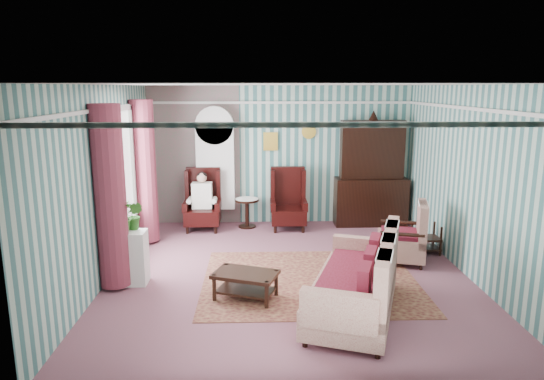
{
  "coord_description": "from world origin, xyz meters",
  "views": [
    {
      "loc": [
        -0.49,
        -7.14,
        2.87
      ],
      "look_at": [
        -0.24,
        0.6,
        1.22
      ],
      "focal_mm": 32.0,
      "sensor_mm": 36.0,
      "label": 1
    }
  ],
  "objects_px": {
    "floral_armchair": "(401,234)",
    "coffee_table": "(246,286)",
    "wingback_right": "(288,199)",
    "nest_table": "(426,238)",
    "plant_stand": "(128,258)",
    "seated_woman": "(202,202)",
    "bookcase": "(216,172)",
    "dresser_hutch": "(372,170)",
    "round_side_table": "(247,213)",
    "sofa": "(354,276)",
    "wingback_left": "(202,200)"
  },
  "relations": [
    {
      "from": "floral_armchair",
      "to": "coffee_table",
      "type": "height_order",
      "value": "floral_armchair"
    },
    {
      "from": "wingback_right",
      "to": "nest_table",
      "type": "distance_m",
      "value": 2.81
    },
    {
      "from": "floral_armchair",
      "to": "plant_stand",
      "type": "bearing_deg",
      "value": 115.49
    },
    {
      "from": "nest_table",
      "to": "seated_woman",
      "type": "bearing_deg",
      "value": 159.15
    },
    {
      "from": "bookcase",
      "to": "seated_woman",
      "type": "relative_size",
      "value": 1.9
    },
    {
      "from": "seated_woman",
      "to": "plant_stand",
      "type": "bearing_deg",
      "value": -106.22
    },
    {
      "from": "dresser_hutch",
      "to": "nest_table",
      "type": "relative_size",
      "value": 4.37
    },
    {
      "from": "bookcase",
      "to": "round_side_table",
      "type": "xyz_separation_m",
      "value": [
        0.65,
        -0.24,
        -0.82
      ]
    },
    {
      "from": "nest_table",
      "to": "wingback_right",
      "type": "bearing_deg",
      "value": 146.25
    },
    {
      "from": "floral_armchair",
      "to": "round_side_table",
      "type": "bearing_deg",
      "value": 66.02
    },
    {
      "from": "plant_stand",
      "to": "round_side_table",
      "type": "bearing_deg",
      "value": 59.62
    },
    {
      "from": "dresser_hutch",
      "to": "sofa",
      "type": "relative_size",
      "value": 1.09
    },
    {
      "from": "bookcase",
      "to": "wingback_right",
      "type": "relative_size",
      "value": 1.79
    },
    {
      "from": "wingback_right",
      "to": "plant_stand",
      "type": "relative_size",
      "value": 1.56
    },
    {
      "from": "bookcase",
      "to": "floral_armchair",
      "type": "height_order",
      "value": "bookcase"
    },
    {
      "from": "dresser_hutch",
      "to": "round_side_table",
      "type": "relative_size",
      "value": 3.93
    },
    {
      "from": "bookcase",
      "to": "nest_table",
      "type": "bearing_deg",
      "value": -26.92
    },
    {
      "from": "coffee_table",
      "to": "dresser_hutch",
      "type": "bearing_deg",
      "value": 54.71
    },
    {
      "from": "plant_stand",
      "to": "sofa",
      "type": "bearing_deg",
      "value": -19.43
    },
    {
      "from": "sofa",
      "to": "seated_woman",
      "type": "bearing_deg",
      "value": 50.23
    },
    {
      "from": "round_side_table",
      "to": "sofa",
      "type": "height_order",
      "value": "sofa"
    },
    {
      "from": "wingback_left",
      "to": "floral_armchair",
      "type": "relative_size",
      "value": 1.31
    },
    {
      "from": "wingback_left",
      "to": "bookcase",
      "type": "bearing_deg",
      "value": 57.34
    },
    {
      "from": "dresser_hutch",
      "to": "wingback_left",
      "type": "relative_size",
      "value": 1.89
    },
    {
      "from": "sofa",
      "to": "floral_armchair",
      "type": "distance_m",
      "value": 2.22
    },
    {
      "from": "wingback_left",
      "to": "floral_armchair",
      "type": "xyz_separation_m",
      "value": [
        3.5,
        -1.97,
        -0.15
      ]
    },
    {
      "from": "bookcase",
      "to": "wingback_left",
      "type": "bearing_deg",
      "value": -122.66
    },
    {
      "from": "coffee_table",
      "to": "plant_stand",
      "type": "bearing_deg",
      "value": 161.38
    },
    {
      "from": "bookcase",
      "to": "plant_stand",
      "type": "distance_m",
      "value": 3.39
    },
    {
      "from": "bookcase",
      "to": "wingback_left",
      "type": "height_order",
      "value": "bookcase"
    },
    {
      "from": "dresser_hutch",
      "to": "plant_stand",
      "type": "height_order",
      "value": "dresser_hutch"
    },
    {
      "from": "bookcase",
      "to": "coffee_table",
      "type": "bearing_deg",
      "value": -79.43
    },
    {
      "from": "wingback_left",
      "to": "plant_stand",
      "type": "distance_m",
      "value": 2.87
    },
    {
      "from": "seated_woman",
      "to": "plant_stand",
      "type": "height_order",
      "value": "seated_woman"
    },
    {
      "from": "wingback_left",
      "to": "floral_armchair",
      "type": "height_order",
      "value": "wingback_left"
    },
    {
      "from": "seated_woman",
      "to": "dresser_hutch",
      "type": "bearing_deg",
      "value": 4.41
    },
    {
      "from": "dresser_hutch",
      "to": "wingback_right",
      "type": "height_order",
      "value": "dresser_hutch"
    },
    {
      "from": "wingback_right",
      "to": "nest_table",
      "type": "bearing_deg",
      "value": -33.75
    },
    {
      "from": "nest_table",
      "to": "coffee_table",
      "type": "relative_size",
      "value": 0.63
    },
    {
      "from": "bookcase",
      "to": "sofa",
      "type": "xyz_separation_m",
      "value": [
        2.09,
        -4.25,
        -0.6
      ]
    },
    {
      "from": "wingback_right",
      "to": "plant_stand",
      "type": "distance_m",
      "value": 3.76
    },
    {
      "from": "round_side_table",
      "to": "plant_stand",
      "type": "height_order",
      "value": "plant_stand"
    },
    {
      "from": "nest_table",
      "to": "plant_stand",
      "type": "height_order",
      "value": "plant_stand"
    },
    {
      "from": "wingback_left",
      "to": "wingback_right",
      "type": "relative_size",
      "value": 1.0
    },
    {
      "from": "bookcase",
      "to": "dresser_hutch",
      "type": "bearing_deg",
      "value": -2.11
    },
    {
      "from": "dresser_hutch",
      "to": "seated_woman",
      "type": "distance_m",
      "value": 3.56
    },
    {
      "from": "dresser_hutch",
      "to": "coffee_table",
      "type": "distance_m",
      "value": 4.53
    },
    {
      "from": "wingback_right",
      "to": "floral_armchair",
      "type": "xyz_separation_m",
      "value": [
        1.75,
        -1.97,
        -0.15
      ]
    },
    {
      "from": "bookcase",
      "to": "dresser_hutch",
      "type": "height_order",
      "value": "dresser_hutch"
    },
    {
      "from": "nest_table",
      "to": "coffee_table",
      "type": "height_order",
      "value": "nest_table"
    }
  ]
}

